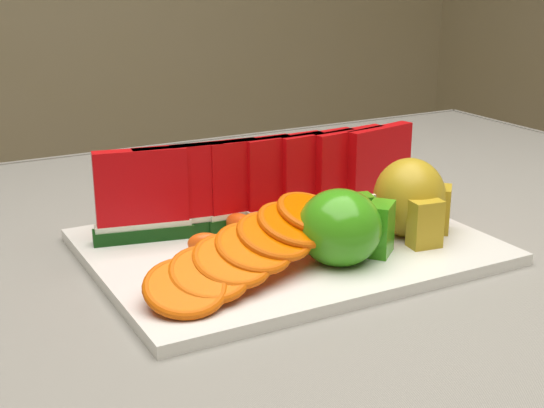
% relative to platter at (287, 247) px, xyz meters
% --- Properties ---
extents(table, '(1.40, 0.90, 0.75)m').
position_rel_platter_xyz_m(table, '(-0.08, 0.00, -0.11)').
color(table, '#522C1A').
rests_on(table, ground).
extents(tablecloth, '(1.53, 1.03, 0.20)m').
position_rel_platter_xyz_m(tablecloth, '(-0.08, 0.00, -0.05)').
color(tablecloth, gray).
rests_on(tablecloth, table).
extents(platter, '(0.40, 0.30, 0.01)m').
position_rel_platter_xyz_m(platter, '(0.00, 0.00, 0.00)').
color(platter, silver).
rests_on(platter, tablecloth).
extents(apple_cluster, '(0.12, 0.10, 0.08)m').
position_rel_platter_xyz_m(apple_cluster, '(0.03, -0.07, 0.04)').
color(apple_cluster, '#277E0D').
rests_on(apple_cluster, platter).
extents(pear_cluster, '(0.10, 0.10, 0.09)m').
position_rel_platter_xyz_m(pear_cluster, '(0.13, -0.04, 0.04)').
color(pear_cluster, '#A37D17').
rests_on(pear_cluster, platter).
extents(side_plate, '(0.22, 0.22, 0.01)m').
position_rel_platter_xyz_m(side_plate, '(0.03, 0.26, -0.00)').
color(side_plate, silver).
rests_on(side_plate, tablecloth).
extents(watermelon_row, '(0.39, 0.07, 0.10)m').
position_rel_platter_xyz_m(watermelon_row, '(0.01, 0.06, 0.05)').
color(watermelon_row, '#0E400C').
rests_on(watermelon_row, platter).
extents(orange_fan_front, '(0.25, 0.14, 0.06)m').
position_rel_platter_xyz_m(orange_fan_front, '(-0.07, -0.07, 0.04)').
color(orange_fan_front, '#D05200').
rests_on(orange_fan_front, platter).
extents(orange_fan_back, '(0.34, 0.12, 0.05)m').
position_rel_platter_xyz_m(orange_fan_back, '(0.00, 0.12, 0.03)').
color(orange_fan_back, '#D05200').
rests_on(orange_fan_back, platter).
extents(tangerine_segments, '(0.18, 0.08, 0.02)m').
position_rel_platter_xyz_m(tangerine_segments, '(-0.02, 0.02, 0.02)').
color(tangerine_segments, '#F94905').
rests_on(tangerine_segments, platter).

